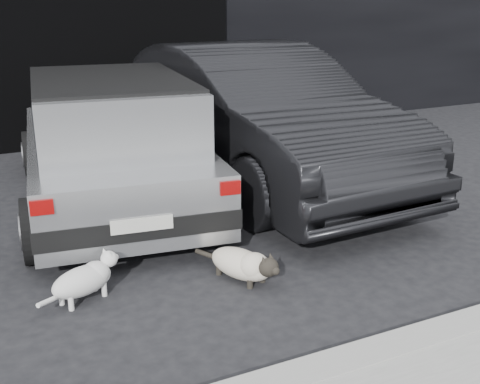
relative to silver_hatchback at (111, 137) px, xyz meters
name	(u,v)px	position (x,y,z in m)	size (l,w,h in m)	color
ground	(111,245)	(-0.33, -1.06, -0.77)	(80.00, 80.00, 0.00)	black
garage_opening	(103,57)	(0.67, 2.93, 0.53)	(4.00, 0.10, 2.60)	black
curb	(373,357)	(0.67, -3.66, -0.71)	(18.00, 0.25, 0.12)	#969690
silver_hatchback	(111,137)	(0.00, 0.00, 0.00)	(2.28, 4.02, 1.41)	#B0B2B5
second_car	(252,115)	(1.76, 0.15, 0.05)	(1.74, 4.99, 1.64)	black
cat_siamese	(245,265)	(0.48, -2.25, -0.63)	(0.49, 0.83, 0.31)	beige
cat_white	(86,278)	(-0.75, -2.00, -0.60)	(0.69, 0.42, 0.35)	silver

